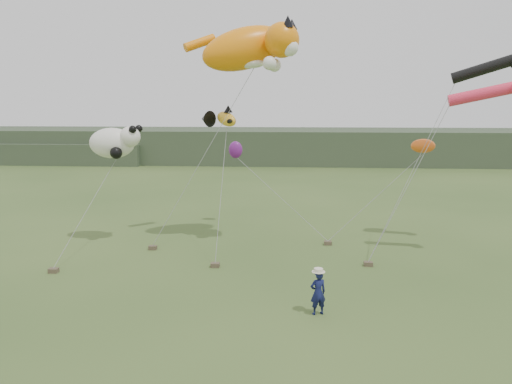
# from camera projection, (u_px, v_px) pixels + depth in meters

# --- Properties ---
(ground) EXTENTS (120.00, 120.00, 0.00)m
(ground) POSITION_uv_depth(u_px,v_px,m) (283.00, 298.00, 18.79)
(ground) COLOR #385123
(ground) RESTS_ON ground
(headland) EXTENTS (90.00, 13.00, 4.00)m
(headland) POSITION_uv_depth(u_px,v_px,m) (266.00, 146.00, 62.55)
(headland) COLOR #2D3D28
(headland) RESTS_ON ground
(festival_attendant) EXTENTS (0.67, 0.56, 1.57)m
(festival_attendant) POSITION_uv_depth(u_px,v_px,m) (318.00, 293.00, 17.18)
(festival_attendant) COLOR #121744
(festival_attendant) RESTS_ON ground
(sandbag_anchors) EXTENTS (14.10, 5.53, 0.20)m
(sandbag_anchors) POSITION_uv_depth(u_px,v_px,m) (226.00, 257.00, 23.40)
(sandbag_anchors) COLOR brown
(sandbag_anchors) RESTS_ON ground
(cat_kite) EXTENTS (5.86, 3.54, 3.06)m
(cat_kite) POSITION_uv_depth(u_px,v_px,m) (253.00, 47.00, 24.12)
(cat_kite) COLOR orange
(cat_kite) RESTS_ON ground
(fish_kite) EXTENTS (2.34, 1.52, 1.19)m
(fish_kite) POSITION_uv_depth(u_px,v_px,m) (219.00, 118.00, 25.35)
(fish_kite) COLOR yellow
(fish_kite) RESTS_ON ground
(tube_kites) EXTENTS (3.83, 3.52, 2.49)m
(tube_kites) POSITION_uv_depth(u_px,v_px,m) (489.00, 79.00, 23.10)
(tube_kites) COLOR black
(tube_kites) RESTS_ON ground
(panda_kite) EXTENTS (2.73, 1.76, 1.69)m
(panda_kite) POSITION_uv_depth(u_px,v_px,m) (115.00, 142.00, 25.24)
(panda_kite) COLOR white
(panda_kite) RESTS_ON ground
(misc_kites) EXTENTS (11.32, 2.78, 1.34)m
(misc_kites) POSITION_uv_depth(u_px,v_px,m) (347.00, 147.00, 27.58)
(misc_kites) COLOR orange
(misc_kites) RESTS_ON ground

